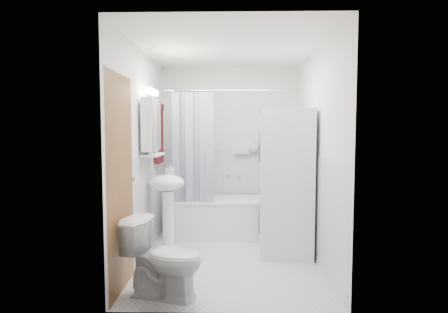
{
  "coord_description": "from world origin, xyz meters",
  "views": [
    {
      "loc": [
        0.04,
        -4.25,
        1.5
      ],
      "look_at": [
        -0.06,
        0.15,
        1.18
      ],
      "focal_mm": 30.0,
      "sensor_mm": 36.0,
      "label": 1
    }
  ],
  "objects_px": {
    "bathtub": "(225,215)",
    "washer_dryer": "(286,182)",
    "sink": "(167,195)",
    "toilet": "(164,258)"
  },
  "relations": [
    {
      "from": "bathtub",
      "to": "washer_dryer",
      "type": "height_order",
      "value": "washer_dryer"
    },
    {
      "from": "sink",
      "to": "toilet",
      "type": "bearing_deg",
      "value": -81.49
    },
    {
      "from": "bathtub",
      "to": "washer_dryer",
      "type": "xyz_separation_m",
      "value": [
        0.74,
        -0.73,
        0.57
      ]
    },
    {
      "from": "bathtub",
      "to": "toilet",
      "type": "xyz_separation_m",
      "value": [
        -0.5,
        -1.92,
        0.06
      ]
    },
    {
      "from": "bathtub",
      "to": "toilet",
      "type": "distance_m",
      "value": 1.99
    },
    {
      "from": "toilet",
      "to": "washer_dryer",
      "type": "bearing_deg",
      "value": -31.0
    },
    {
      "from": "washer_dryer",
      "to": "toilet",
      "type": "distance_m",
      "value": 1.8
    },
    {
      "from": "washer_dryer",
      "to": "toilet",
      "type": "bearing_deg",
      "value": -131.37
    },
    {
      "from": "sink",
      "to": "washer_dryer",
      "type": "xyz_separation_m",
      "value": [
        1.43,
        -0.04,
        0.16
      ]
    },
    {
      "from": "sink",
      "to": "bathtub",
      "type": "bearing_deg",
      "value": 44.95
    }
  ]
}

